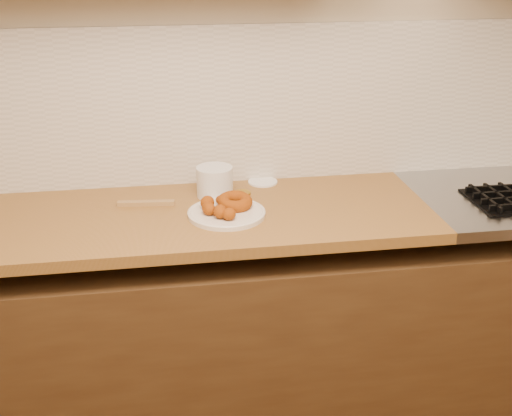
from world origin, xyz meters
name	(u,v)px	position (x,y,z in m)	size (l,w,h in m)	color
wall_back	(274,64)	(0.00, 2.00, 1.35)	(4.00, 0.02, 2.70)	#C2B292
base_cabinet	(285,328)	(0.00, 1.69, 0.39)	(3.60, 0.60, 0.77)	#4C331B
butcher_block	(103,223)	(-0.65, 1.69, 0.88)	(2.30, 0.62, 0.04)	olive
backsplash	(274,104)	(0.00, 1.99, 1.20)	(3.60, 0.02, 0.60)	silver
donut_plate	(227,213)	(-0.23, 1.64, 0.91)	(0.27, 0.27, 0.02)	silver
ring_donut	(235,201)	(-0.19, 1.68, 0.94)	(0.12, 0.12, 0.04)	#9A3F0D
fried_dough_chunks	(217,207)	(-0.26, 1.63, 0.94)	(0.13, 0.20, 0.05)	#9A3F0D
plastic_tub	(215,182)	(-0.25, 1.83, 0.96)	(0.13, 0.13, 0.11)	white
tub_lid	(263,182)	(-0.05, 1.94, 0.90)	(0.11, 0.11, 0.01)	white
brass_jar_lid	(242,193)	(-0.15, 1.83, 0.91)	(0.06, 0.06, 0.01)	#B0861E
wooden_utensil	(146,203)	(-0.50, 1.78, 0.91)	(0.20, 0.02, 0.02)	#9E7845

